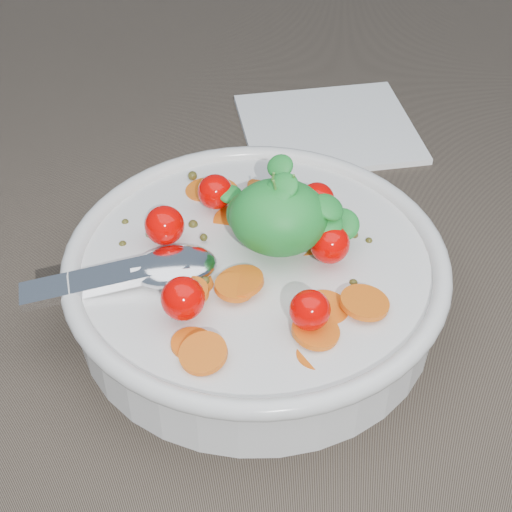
{
  "coord_description": "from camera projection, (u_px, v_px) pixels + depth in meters",
  "views": [
    {
      "loc": [
        0.05,
        -0.46,
        0.47
      ],
      "look_at": [
        0.01,
        -0.01,
        0.06
      ],
      "focal_mm": 55.0,
      "sensor_mm": 36.0,
      "label": 1
    }
  ],
  "objects": [
    {
      "name": "napkin",
      "position": [
        328.0,
        128.0,
        0.84
      ],
      "size": [
        0.21,
        0.2,
        0.01
      ],
      "primitive_type": "cube",
      "rotation": [
        0.0,
        0.0,
        0.25
      ],
      "color": "white",
      "rests_on": "ground"
    },
    {
      "name": "bowl",
      "position": [
        256.0,
        278.0,
        0.62
      ],
      "size": [
        0.33,
        0.3,
        0.13
      ],
      "color": "silver",
      "rests_on": "ground"
    },
    {
      "name": "ground",
      "position": [
        246.0,
        301.0,
        0.65
      ],
      "size": [
        6.0,
        6.0,
        0.0
      ],
      "primitive_type": "plane",
      "color": "brown",
      "rests_on": "ground"
    }
  ]
}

